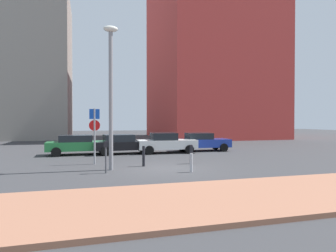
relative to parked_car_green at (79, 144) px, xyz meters
name	(u,v)px	position (x,y,z in m)	size (l,w,h in m)	color
ground_plane	(166,168)	(4.37, -7.40, -0.74)	(120.00, 120.00, 0.00)	#38383A
sidewalk_brick	(220,198)	(4.37, -13.57, -0.67)	(40.00, 4.28, 0.14)	#9E664C
parked_car_green	(79,144)	(0.00, 0.00, 0.00)	(4.63, 2.20, 1.39)	#237238
parked_car_black	(123,144)	(3.07, -0.36, 0.00)	(4.53, 2.18, 1.41)	black
parked_car_white	(166,143)	(6.23, -0.60, 0.03)	(4.42, 2.19, 1.50)	white
parked_car_blue	(201,142)	(9.32, -0.01, 0.01)	(4.40, 2.18, 1.44)	#1E389E
parking_sign_post	(95,129)	(0.94, -5.00, 1.20)	(0.60, 0.10, 3.07)	gray
parking_meter	(106,153)	(1.37, -7.98, 0.21)	(0.18, 0.14, 1.47)	#4C4C51
street_lamp	(111,85)	(1.66, -7.16, 3.37)	(0.70, 0.36, 6.99)	gray
traffic_bollard_near	(191,154)	(6.14, -6.25, -0.21)	(0.17, 0.17, 1.05)	black
traffic_bollard_mid	(191,163)	(5.21, -8.79, -0.29)	(0.14, 0.14, 0.89)	#B7B7BC
traffic_bollard_far	(144,156)	(3.41, -6.45, -0.20)	(0.15, 0.15, 1.07)	black
building_colorful_midrise	(210,52)	(18.22, 18.45, 11.89)	(15.70, 17.37, 25.25)	#BF3833
building_under_construction	(17,66)	(-8.70, 22.56, 9.15)	(13.92, 12.83, 19.78)	gray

